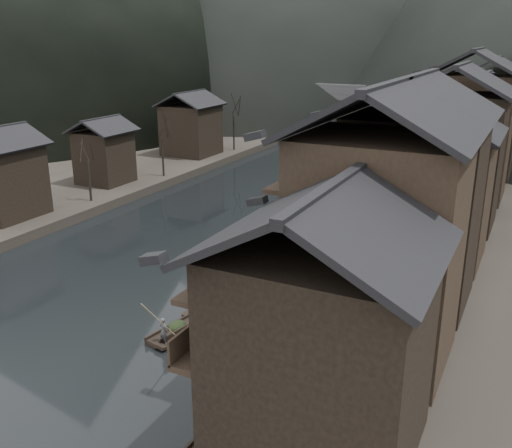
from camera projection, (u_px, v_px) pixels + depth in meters
The scene contains 12 objects.
water at pixel (106, 316), 36.40m from camera, with size 300.00×300.00×0.00m, color black.
left_bank at pixel (103, 150), 85.00m from camera, with size 40.00×200.00×1.20m, color #2D2823.
stilt_houses at pixel (451, 147), 42.59m from camera, with size 9.00×67.60×16.12m.
left_houses at pixel (78, 147), 60.37m from camera, with size 8.10×53.20×8.73m.
bare_trees at pixel (86, 150), 56.49m from camera, with size 3.56×61.37×7.13m.
moored_sampans at pixel (389, 230), 51.77m from camera, with size 2.99×68.01×0.47m.
midriver_boats at pixel (347, 157), 82.19m from camera, with size 6.79×46.77×0.45m.
stone_bridge at pixel (391, 109), 95.77m from camera, with size 40.00×6.00×9.00m.
hero_sampan at pixel (176, 330), 34.22m from camera, with size 1.65×4.56×0.43m.
cargo_heap at pixel (177, 321), 34.24m from camera, with size 0.99×1.30×0.59m, color black.
boatman at pixel (163, 327), 32.46m from camera, with size 0.59×0.39×1.62m, color #4C4C4E.
bamboo_pole at pixel (164, 288), 31.58m from camera, with size 0.06×0.06×4.26m, color #8C7A51.
Camera 1 is at (23.23, -24.86, 17.13)m, focal length 40.00 mm.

